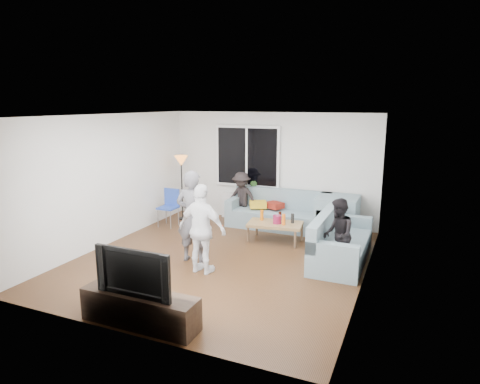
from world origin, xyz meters
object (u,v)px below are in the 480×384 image
at_px(sofa_back_section, 278,210).
at_px(side_chair, 168,208).
at_px(coffee_table, 275,232).
at_px(tv_console, 140,309).
at_px(floor_lamp, 182,188).
at_px(player_left, 193,217).
at_px(player_right, 202,229).
at_px(spectator_right, 338,235).
at_px(sofa_right_section, 342,238).
at_px(television, 138,270).
at_px(spectator_back, 241,198).

xyz_separation_m(sofa_back_section, side_chair, (-2.38, -0.88, 0.01)).
distance_m(coffee_table, tv_console, 3.86).
bearing_deg(floor_lamp, side_chair, -90.00).
height_order(player_left, player_right, player_left).
distance_m(sofa_back_section, spectator_right, 2.59).
bearing_deg(sofa_back_section, side_chair, -159.77).
bearing_deg(sofa_right_section, player_left, 113.24).
xyz_separation_m(player_right, tv_console, (0.06, -1.82, -0.54)).
xyz_separation_m(sofa_right_section, television, (-2.00, -3.27, 0.33)).
height_order(floor_lamp, spectator_back, floor_lamp).
bearing_deg(sofa_right_section, side_chair, 81.34).
bearing_deg(side_chair, spectator_right, -13.64).
height_order(player_left, television, player_left).
bearing_deg(coffee_table, tv_console, -98.20).
height_order(player_left, spectator_back, player_left).
bearing_deg(side_chair, player_left, -45.08).
bearing_deg(floor_lamp, spectator_right, -22.88).
bearing_deg(tv_console, sofa_right_section, 58.65).
xyz_separation_m(coffee_table, player_right, (-0.61, -2.00, 0.56)).
bearing_deg(television, tv_console, 0.00).
height_order(floor_lamp, spectator_right, floor_lamp).
distance_m(floor_lamp, player_right, 3.38).
bearing_deg(player_left, side_chair, -52.63).
xyz_separation_m(side_chair, player_left, (1.61, -1.68, 0.40)).
height_order(floor_lamp, television, floor_lamp).
distance_m(spectator_back, tv_console, 4.86).
bearing_deg(spectator_right, spectator_back, -144.29).
bearing_deg(coffee_table, player_left, -122.35).
bearing_deg(sofa_back_section, sofa_right_section, -41.47).
bearing_deg(player_left, floor_lamp, -61.74).
bearing_deg(player_left, player_right, 129.16).
relative_size(sofa_back_section, player_left, 1.38).
relative_size(sofa_right_section, coffee_table, 1.82).
distance_m(side_chair, spectator_back, 1.73).
relative_size(side_chair, spectator_back, 0.70).
relative_size(player_right, spectator_right, 1.21).
xyz_separation_m(player_left, tv_console, (0.47, -2.22, -0.61)).
relative_size(side_chair, tv_console, 0.54).
height_order(coffee_table, side_chair, side_chair).
distance_m(sofa_back_section, player_right, 2.99).
height_order(sofa_right_section, tv_console, sofa_right_section).
xyz_separation_m(floor_lamp, player_right, (2.01, -2.72, -0.02)).
relative_size(sofa_back_section, player_right, 1.51).
relative_size(sofa_back_section, floor_lamp, 1.47).
xyz_separation_m(sofa_right_section, floor_lamp, (-4.07, 1.27, 0.36)).
distance_m(sofa_right_section, tv_console, 3.84).
distance_m(player_left, player_right, 0.57).
distance_m(side_chair, spectator_right, 4.21).
height_order(side_chair, player_right, player_right).
bearing_deg(tv_console, spectator_back, 97.30).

